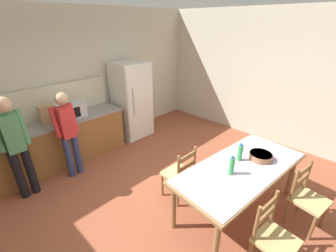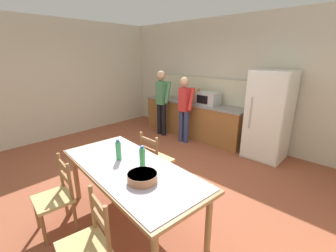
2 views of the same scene
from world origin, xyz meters
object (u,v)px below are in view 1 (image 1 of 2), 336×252
(paper_bag, at_px, (47,115))
(chair_side_far_left, at_px, (180,174))
(person_at_counter, at_px, (68,131))
(chair_side_near_left, at_px, (273,238))
(serving_bowl, at_px, (261,156))
(dining_table, at_px, (241,171))
(bottle_off_centre, at_px, (240,153))
(microwave, at_px, (71,110))
(refrigerator, at_px, (132,101))
(chair_side_near_right, at_px, (307,198))
(person_at_sink, at_px, (15,144))
(bottle_near_centre, at_px, (232,166))

(paper_bag, distance_m, chair_side_far_left, 2.59)
(paper_bag, height_order, person_at_counter, person_at_counter)
(chair_side_far_left, bearing_deg, chair_side_near_left, 85.45)
(person_at_counter, bearing_deg, chair_side_near_left, -167.32)
(serving_bowl, xyz_separation_m, person_at_counter, (-1.63, 2.68, 0.06))
(dining_table, bearing_deg, serving_bowl, -16.30)
(paper_bag, distance_m, serving_bowl, 3.65)
(bottle_off_centre, xyz_separation_m, chair_side_far_left, (-0.50, 0.69, -0.46))
(paper_bag, height_order, chair_side_near_left, paper_bag)
(paper_bag, xyz_separation_m, person_at_counter, (0.11, -0.51, -0.19))
(dining_table, relative_size, chair_side_far_left, 2.38)
(microwave, distance_m, serving_bowl, 3.47)
(dining_table, relative_size, person_at_counter, 1.38)
(serving_bowl, height_order, person_at_counter, person_at_counter)
(dining_table, bearing_deg, refrigerator, 81.08)
(chair_side_near_right, bearing_deg, dining_table, 126.53)
(chair_side_far_left, bearing_deg, bottle_off_centre, 127.48)
(dining_table, height_order, person_at_sink, person_at_sink)
(person_at_sink, bearing_deg, person_at_counter, -91.52)
(person_at_sink, xyz_separation_m, person_at_counter, (0.78, -0.02, -0.06))
(dining_table, height_order, person_at_counter, person_at_counter)
(bottle_near_centre, bearing_deg, serving_bowl, -11.92)
(paper_bag, bearing_deg, chair_side_near_left, -77.39)
(refrigerator, xyz_separation_m, chair_side_near_left, (-1.02, -3.78, -0.45))
(serving_bowl, distance_m, person_at_counter, 3.14)
(microwave, bearing_deg, chair_side_near_right, -70.75)
(microwave, xyz_separation_m, bottle_near_centre, (0.70, -3.07, -0.15))
(chair_side_near_right, bearing_deg, bottle_off_centre, 117.39)
(microwave, relative_size, chair_side_near_left, 0.55)
(chair_side_near_left, relative_size, person_at_sink, 0.54)
(bottle_off_centre, bearing_deg, microwave, 109.79)
(refrigerator, xyz_separation_m, chair_side_near_right, (-0.09, -3.87, -0.45))
(person_at_sink, relative_size, person_at_counter, 1.06)
(refrigerator, distance_m, microwave, 1.46)
(dining_table, relative_size, chair_side_near_left, 2.38)
(bottle_off_centre, relative_size, serving_bowl, 0.84)
(serving_bowl, relative_size, chair_side_near_right, 0.35)
(chair_side_near_left, distance_m, person_at_counter, 3.39)
(bottle_near_centre, bearing_deg, chair_side_near_right, -51.30)
(refrigerator, distance_m, person_at_sink, 2.58)
(dining_table, xyz_separation_m, bottle_off_centre, (0.11, 0.10, 0.20))
(paper_bag, height_order, bottle_off_centre, paper_bag)
(chair_side_near_left, distance_m, person_at_sink, 3.66)
(bottle_off_centre, bearing_deg, paper_bag, 116.69)
(serving_bowl, height_order, chair_side_near_left, chair_side_near_left)
(refrigerator, height_order, person_at_sink, refrigerator)
(microwave, height_order, chair_side_near_right, microwave)
(paper_bag, relative_size, person_at_counter, 0.23)
(dining_table, bearing_deg, person_at_sink, 128.28)
(paper_bag, distance_m, bottle_off_centre, 3.35)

